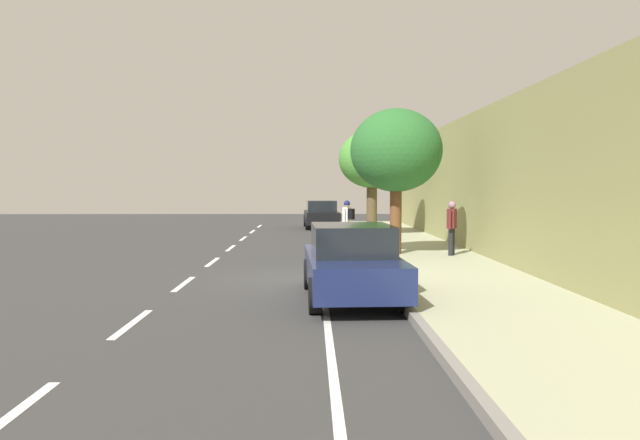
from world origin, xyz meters
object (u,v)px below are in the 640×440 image
parked_sedan_dark_blue_second (352,263)px  street_tree_mid_block (372,160)px  fire_hydrant (392,250)px  cyclist_with_backpack (348,217)px  street_tree_near_cyclist (396,151)px  pedestrian_on_phone (452,225)px  parked_sedan_black_mid (321,214)px  bicycle_at_curb (342,232)px

parked_sedan_dark_blue_second → street_tree_mid_block: 15.15m
fire_hydrant → street_tree_mid_block: bearing=87.3°
cyclist_with_backpack → street_tree_near_cyclist: 6.58m
fire_hydrant → pedestrian_on_phone: bearing=47.8°
parked_sedan_black_mid → pedestrian_on_phone: bearing=-75.7°
parked_sedan_black_mid → pedestrian_on_phone: 15.35m
parked_sedan_dark_blue_second → street_tree_near_cyclist: 7.75m
fire_hydrant → parked_sedan_black_mid: bearing=95.4°
parked_sedan_dark_blue_second → pedestrian_on_phone: size_ratio=2.66×
cyclist_with_backpack → fire_hydrant: size_ratio=2.04×
parked_sedan_black_mid → bicycle_at_curb: bearing=-84.7°
parked_sedan_dark_blue_second → fire_hydrant: parked_sedan_dark_blue_second is taller
parked_sedan_black_mid → parked_sedan_dark_blue_second: bearing=-89.3°
bicycle_at_curb → street_tree_mid_block: street_tree_mid_block is taller
parked_sedan_black_mid → cyclist_with_backpack: cyclist_with_backpack is taller
street_tree_mid_block → pedestrian_on_phone: size_ratio=2.75×
parked_sedan_dark_blue_second → cyclist_with_backpack: bearing=87.0°
cyclist_with_backpack → bicycle_at_curb: bearing=115.7°
cyclist_with_backpack → pedestrian_on_phone: bearing=-66.4°
bicycle_at_curb → street_tree_near_cyclist: 7.29m
pedestrian_on_phone → fire_hydrant: size_ratio=2.00×
cyclist_with_backpack → street_tree_mid_block: bearing=55.7°
parked_sedan_black_mid → pedestrian_on_phone: pedestrian_on_phone is taller
fire_hydrant → bicycle_at_curb: bearing=95.5°
street_tree_mid_block → pedestrian_on_phone: street_tree_mid_block is taller
bicycle_at_curb → pedestrian_on_phone: (3.06, -6.96, 0.74)m
parked_sedan_dark_blue_second → fire_hydrant: size_ratio=5.32×
fire_hydrant → street_tree_near_cyclist: bearing=80.2°
parked_sedan_dark_blue_second → pedestrian_on_phone: (3.52, 6.57, 0.36)m
bicycle_at_curb → street_tree_mid_block: size_ratio=0.31×
parked_sedan_black_mid → street_tree_mid_block: bearing=-72.3°
street_tree_mid_block → pedestrian_on_phone: bearing=-78.5°
pedestrian_on_phone → fire_hydrant: bearing=-132.2°
street_tree_mid_block → street_tree_near_cyclist: bearing=-90.0°
parked_sedan_dark_blue_second → bicycle_at_curb: parked_sedan_dark_blue_second is taller
pedestrian_on_phone → fire_hydrant: (-2.17, -2.39, -0.53)m
bicycle_at_curb → street_tree_mid_block: (1.39, 1.25, 3.07)m
parked_sedan_black_mid → pedestrian_on_phone: (3.80, -14.87, 0.36)m
street_tree_near_cyclist → street_tree_mid_block: 7.74m
fire_hydrant → parked_sedan_dark_blue_second: bearing=-107.9°
bicycle_at_curb → street_tree_mid_block: bearing=41.9°
street_tree_mid_block → parked_sedan_dark_blue_second: bearing=-97.1°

